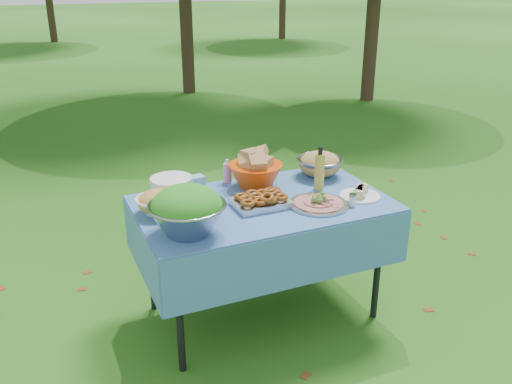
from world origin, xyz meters
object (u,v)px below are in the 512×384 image
plate_stack (172,187)px  oil_bottle (320,168)px  bread_bowl (256,169)px  picnic_table (263,259)px  pasta_bowl_steel (320,164)px  salad_bowl (187,210)px  charcuterie_platter (319,199)px

plate_stack → oil_bottle: 0.90m
bread_bowl → oil_bottle: bearing=-31.0°
picnic_table → pasta_bowl_steel: (0.53, 0.27, 0.46)m
plate_stack → oil_bottle: size_ratio=0.91×
salad_bowl → charcuterie_platter: bearing=3.7°
salad_bowl → charcuterie_platter: (0.80, 0.05, -0.09)m
charcuterie_platter → plate_stack: bearing=148.0°
charcuterie_platter → salad_bowl: bearing=-176.3°
salad_bowl → charcuterie_platter: size_ratio=1.14×
oil_bottle → bread_bowl: bearing=149.0°
pasta_bowl_steel → oil_bottle: oil_bottle is taller
pasta_bowl_steel → charcuterie_platter: pasta_bowl_steel is taller
picnic_table → plate_stack: plate_stack is taller
picnic_table → charcuterie_platter: (0.27, -0.17, 0.42)m
oil_bottle → picnic_table: bearing=-173.1°
salad_bowl → plate_stack: (0.06, 0.51, -0.07)m
pasta_bowl_steel → picnic_table: bearing=-153.1°
picnic_table → charcuterie_platter: 0.53m
bread_bowl → charcuterie_platter: 0.48m
pasta_bowl_steel → bread_bowl: bearing=-177.9°
salad_bowl → charcuterie_platter: 0.80m
plate_stack → salad_bowl: bearing=-96.3°
pasta_bowl_steel → charcuterie_platter: size_ratio=0.87×
oil_bottle → pasta_bowl_steel: bearing=59.4°
salad_bowl → bread_bowl: size_ratio=1.18×
plate_stack → pasta_bowl_steel: (1.00, -0.02, 0.02)m
bread_bowl → oil_bottle: 0.40m
bread_bowl → oil_bottle: (0.34, -0.20, 0.03)m
pasta_bowl_steel → charcuterie_platter: 0.51m
plate_stack → charcuterie_platter: size_ratio=0.72×
plate_stack → bread_bowl: 0.53m
salad_bowl → pasta_bowl_steel: salad_bowl is taller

